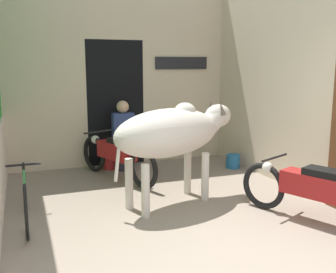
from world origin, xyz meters
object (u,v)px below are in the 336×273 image
Objects in this scene: motorcycle_far at (117,154)px; motorcycle_near at (313,189)px; cow at (173,133)px; plastic_stool at (109,156)px; bucket at (233,161)px; bicycle at (25,197)px; shopkeeper_seated at (124,133)px.

motorcycle_near is at bearing -56.02° from motorcycle_far.
plastic_stool is at bearing 101.78° from cow.
motorcycle_far is 0.76m from plastic_stool.
cow reaches higher than bucket.
cow is 2.32m from plastic_stool.
motorcycle_far reaches higher than plastic_stool.
bicycle is at bearing -136.62° from motorcycle_far.
motorcycle_near is at bearing -99.17° from bucket.
bucket is at bearing 20.36° from bicycle.
shopkeeper_seated is 2.83× the size of plastic_stool.
bucket is (3.73, 1.39, -0.20)m from bicycle.
shopkeeper_seated is (-1.52, 3.33, 0.26)m from motorcycle_near.
motorcycle_near is (1.34, -1.28, -0.58)m from cow.
cow is 8.04× the size of bucket.
motorcycle_far is at bearing -114.23° from shopkeeper_seated.
cow is at bearing -71.56° from motorcycle_far.
bucket is (2.24, -0.03, -0.32)m from motorcycle_far.
plastic_stool is (-0.45, 2.15, -0.77)m from cow.
plastic_stool is at bearing 54.77° from bicycle.
motorcycle_far is at bearing 179.35° from bucket.
cow reaches higher than motorcycle_far.
bicycle is at bearing -159.64° from bucket.
cow is 1.07× the size of motorcycle_far.
cow is at bearing -78.22° from plastic_stool.
shopkeeper_seated is at bearing 65.77° from motorcycle_far.
motorcycle_near is 1.47× the size of shopkeeper_seated.
bicycle is 2.63m from plastic_stool.
motorcycle_near is at bearing -43.60° from cow.
motorcycle_near reaches higher than bicycle.
motorcycle_far is at bearing 108.44° from cow.
shopkeeper_seated reaches higher than plastic_stool.
plastic_stool is (1.52, 2.15, -0.09)m from bicycle.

